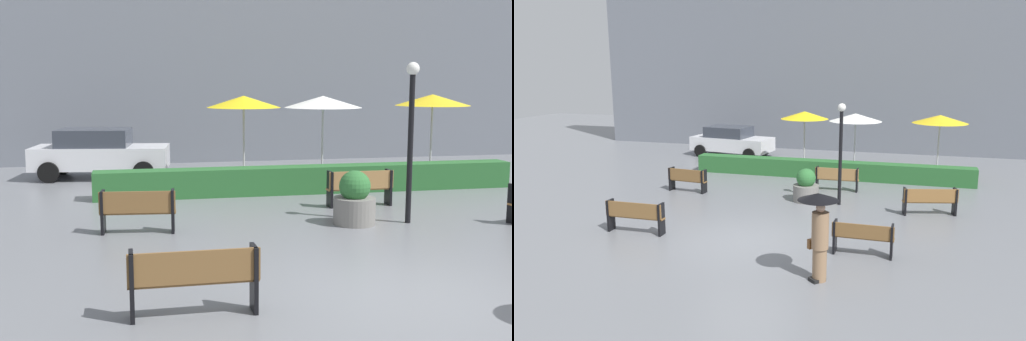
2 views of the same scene
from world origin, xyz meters
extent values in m
plane|color=slate|center=(0.00, 0.00, 0.00)|extent=(60.00, 60.00, 0.00)
cube|color=brown|center=(-3.20, -0.22, 0.47)|extent=(1.75, 0.25, 0.04)
cube|color=brown|center=(-3.20, -0.36, 0.71)|extent=(1.75, 0.05, 0.44)
cube|color=black|center=(-4.01, -0.24, 0.46)|extent=(0.06, 0.34, 0.93)
cube|color=black|center=(-2.38, -0.23, 0.46)|extent=(0.06, 0.34, 0.93)
cube|color=brown|center=(3.26, -0.18, 0.47)|extent=(1.55, 0.29, 0.04)
cube|color=brown|center=(3.26, -0.34, 0.67)|extent=(1.55, 0.06, 0.36)
cube|color=black|center=(2.54, -0.19, 0.43)|extent=(0.07, 0.37, 0.86)
cube|color=black|center=(3.97, -0.21, 0.43)|extent=(0.07, 0.37, 0.86)
cube|color=olive|center=(4.95, 4.00, 0.43)|extent=(1.73, 0.67, 0.04)
cube|color=olive|center=(4.98, 3.85, 0.66)|extent=(1.67, 0.46, 0.43)
cube|color=black|center=(4.18, 3.78, 0.44)|extent=(0.15, 0.36, 0.88)
cube|color=black|center=(5.73, 4.17, 0.44)|extent=(0.15, 0.36, 0.88)
cube|color=#9E7242|center=(1.59, 6.37, 0.43)|extent=(1.66, 0.28, 0.04)
cube|color=#9E7242|center=(1.59, 6.22, 0.67)|extent=(1.66, 0.06, 0.44)
cube|color=black|center=(0.82, 6.34, 0.45)|extent=(0.06, 0.36, 0.89)
cube|color=black|center=(2.36, 6.36, 0.45)|extent=(0.06, 0.36, 0.89)
cube|color=brown|center=(-3.84, 4.62, 0.42)|extent=(1.56, 0.43, 0.04)
cube|color=brown|center=(-3.86, 4.47, 0.67)|extent=(1.53, 0.20, 0.45)
cube|color=black|center=(-4.55, 4.68, 0.44)|extent=(0.10, 0.37, 0.89)
cube|color=black|center=(-3.14, 4.53, 0.44)|extent=(0.10, 0.37, 0.89)
cylinder|color=#8C6B4C|center=(2.49, -2.03, 0.38)|extent=(0.32, 0.32, 0.77)
cube|color=black|center=(2.45, -2.07, 0.04)|extent=(0.41, 0.41, 0.08)
cylinder|color=#8C6B4C|center=(2.49, -2.03, 1.18)|extent=(0.38, 0.38, 0.83)
sphere|color=tan|center=(2.49, -2.03, 1.70)|extent=(0.21, 0.21, 0.21)
cube|color=brown|center=(2.31, -1.89, 0.82)|extent=(0.27, 0.27, 0.22)
cylinder|color=black|center=(2.42, -1.96, 1.47)|extent=(0.02, 0.02, 0.90)
cone|color=black|center=(2.42, -1.96, 1.92)|extent=(0.92, 0.92, 0.16)
cylinder|color=slate|center=(0.78, 4.48, 0.29)|extent=(0.91, 0.91, 0.59)
sphere|color=#2D6B33|center=(0.78, 4.48, 0.84)|extent=(0.68, 0.68, 0.68)
cylinder|color=black|center=(1.98, 4.37, 1.62)|extent=(0.12, 0.12, 3.23)
sphere|color=white|center=(1.98, 4.37, 3.35)|extent=(0.28, 0.28, 0.28)
cylinder|color=silver|center=(-0.59, 10.40, 1.23)|extent=(0.06, 0.06, 2.46)
cone|color=yellow|center=(-0.59, 10.40, 2.46)|extent=(2.21, 2.21, 0.35)
cylinder|color=silver|center=(1.79, 10.12, 1.22)|extent=(0.06, 0.06, 2.45)
cone|color=white|center=(1.79, 10.12, 2.45)|extent=(2.34, 2.34, 0.35)
cylinder|color=silver|center=(5.37, 10.12, 1.24)|extent=(0.06, 0.06, 2.48)
cone|color=yellow|center=(5.37, 10.12, 2.48)|extent=(2.32, 2.32, 0.35)
cube|color=#28602D|center=(0.94, 8.40, 0.37)|extent=(11.78, 0.70, 0.75)
cube|color=slate|center=(0.00, 16.00, 5.91)|extent=(28.00, 1.20, 11.81)
cube|color=silver|center=(-4.86, 12.23, 0.67)|extent=(4.41, 2.34, 0.70)
cube|color=#333842|center=(-5.06, 12.26, 1.29)|extent=(2.41, 1.91, 0.55)
cylinder|color=black|center=(-3.32, 12.89, 0.32)|extent=(0.67, 0.31, 0.64)
cylinder|color=black|center=(-3.57, 11.16, 0.32)|extent=(0.67, 0.31, 0.64)
cylinder|color=black|center=(-6.15, 13.30, 0.32)|extent=(0.67, 0.31, 0.64)
cylinder|color=black|center=(-6.40, 11.57, 0.32)|extent=(0.67, 0.31, 0.64)
camera|label=1|loc=(-4.00, -8.39, 3.15)|focal=44.68mm
camera|label=2|loc=(4.37, -12.52, 4.76)|focal=35.45mm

